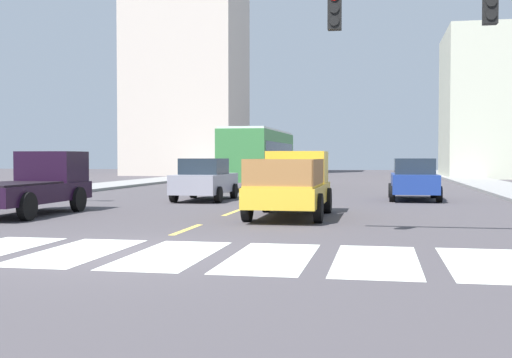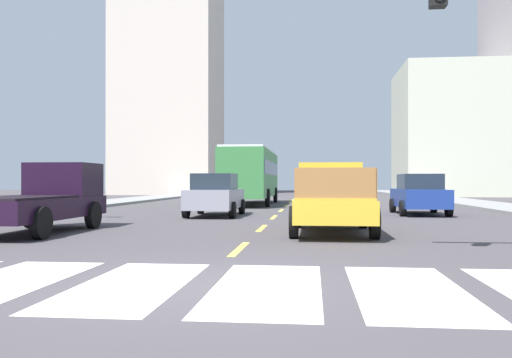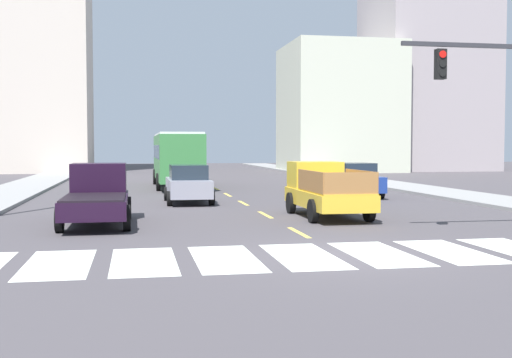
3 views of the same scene
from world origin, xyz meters
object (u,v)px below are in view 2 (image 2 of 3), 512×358
(pickup_stakebed, at_px, (331,198))
(sedan_near_right, at_px, (215,195))
(pickup_dark, at_px, (45,199))
(city_bus, at_px, (251,172))
(sedan_far, at_px, (419,194))

(pickup_stakebed, height_order, sedan_near_right, pickup_stakebed)
(pickup_stakebed, relative_size, pickup_dark, 1.00)
(pickup_stakebed, distance_m, sedan_near_right, 7.72)
(pickup_stakebed, relative_size, sedan_near_right, 1.18)
(pickup_stakebed, height_order, city_bus, city_bus)
(pickup_stakebed, bearing_deg, pickup_dark, -174.73)
(city_bus, relative_size, sedan_far, 2.45)
(sedan_near_right, bearing_deg, city_bus, 87.07)
(sedan_near_right, bearing_deg, sedan_far, 10.60)
(city_bus, distance_m, sedan_near_right, 11.17)
(pickup_stakebed, xyz_separation_m, sedan_near_right, (-4.45, 6.31, -0.08))
(city_bus, bearing_deg, sedan_far, -50.28)
(pickup_dark, bearing_deg, pickup_stakebed, 7.17)
(pickup_stakebed, bearing_deg, sedan_near_right, 124.32)
(pickup_dark, height_order, city_bus, city_bus)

